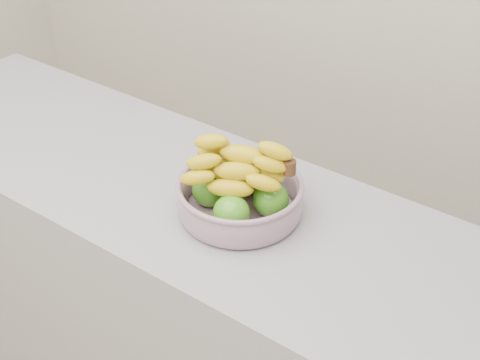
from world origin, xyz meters
name	(u,v)px	position (x,y,z in m)	size (l,w,h in m)	color
counter	(176,300)	(0.00, 0.75, 0.45)	(2.00, 0.60, 0.90)	#9A9AA2
fruit_bowl	(240,193)	(0.24, 0.75, 0.96)	(0.31, 0.31, 0.20)	#A9B5CB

